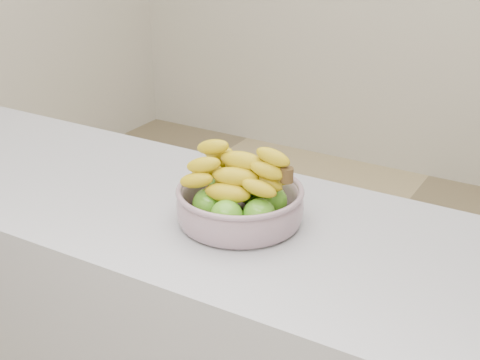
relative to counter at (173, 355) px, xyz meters
The scene contains 2 objects.
counter is the anchor object (origin of this frame).
fruit_bowl 0.54m from the counter, ahead, with size 0.28×0.28×0.17m.
Camera 1 is at (0.87, -1.65, 1.59)m, focal length 50.00 mm.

